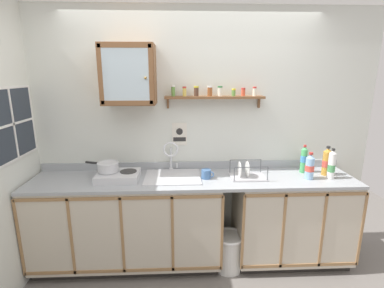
{
  "coord_description": "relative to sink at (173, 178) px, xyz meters",
  "views": [
    {
      "loc": [
        -0.14,
        -2.24,
        1.92
      ],
      "look_at": [
        -0.01,
        0.48,
        1.25
      ],
      "focal_mm": 26.54,
      "sensor_mm": 36.0,
      "label": 1
    }
  ],
  "objects": [
    {
      "name": "window",
      "position": [
        -1.38,
        -0.15,
        0.58
      ],
      "size": [
        0.03,
        0.7,
        0.64
      ],
      "color": "#262D38"
    },
    {
      "name": "backsplash",
      "position": [
        0.21,
        0.24,
        0.05
      ],
      "size": [
        3.15,
        0.02,
        0.08
      ],
      "primitive_type": "cube",
      "color": "#9EA3A8",
      "rests_on": "countertop"
    },
    {
      "name": "trash_bin",
      "position": [
        0.55,
        -0.17,
        -0.72
      ],
      "size": [
        0.32,
        0.32,
        0.38
      ],
      "color": "silver",
      "rests_on": "ground"
    },
    {
      "name": "wall_cabinet",
      "position": [
        -0.39,
        0.09,
        0.99
      ],
      "size": [
        0.49,
        0.34,
        0.55
      ],
      "color": "brown"
    },
    {
      "name": "mug",
      "position": [
        0.33,
        -0.06,
        0.06
      ],
      "size": [
        0.12,
        0.1,
        0.09
      ],
      "color": "#3F6699",
      "rests_on": "countertop"
    },
    {
      "name": "countertop",
      "position": [
        0.21,
        -0.04,
        -0.0
      ],
      "size": [
        3.15,
        0.6,
        0.03
      ],
      "primitive_type": "cube",
      "color": "#9EA3A8",
      "rests_on": "lower_cabinet_run"
    },
    {
      "name": "warning_sign",
      "position": [
        0.07,
        0.24,
        0.39
      ],
      "size": [
        0.15,
        0.01,
        0.24
      ],
      "color": "silver"
    },
    {
      "name": "floor",
      "position": [
        0.21,
        -0.4,
        -0.92
      ],
      "size": [
        6.19,
        6.19,
        0.0
      ],
      "primitive_type": "plane",
      "color": "slate",
      "rests_on": "ground"
    },
    {
      "name": "lower_cabinet_run",
      "position": [
        -0.46,
        -0.04,
        -0.46
      ],
      "size": [
        1.84,
        0.58,
        0.9
      ],
      "color": "black",
      "rests_on": "ground"
    },
    {
      "name": "hot_plate_stove",
      "position": [
        -0.52,
        -0.06,
        0.05
      ],
      "size": [
        0.4,
        0.31,
        0.08
      ],
      "color": "silver",
      "rests_on": "countertop"
    },
    {
      "name": "dish_rack",
      "position": [
        0.73,
        -0.05,
        0.05
      ],
      "size": [
        0.34,
        0.25,
        0.16
      ],
      "color": "#B2B2B7",
      "rests_on": "countertop"
    },
    {
      "name": "bottle_opaque_white_0",
      "position": [
        1.53,
        -0.12,
        0.15
      ],
      "size": [
        0.07,
        0.07,
        0.3
      ],
      "color": "white",
      "rests_on": "countertop"
    },
    {
      "name": "lower_cabinet_run_right",
      "position": [
        1.21,
        -0.04,
        -0.46
      ],
      "size": [
        1.15,
        0.58,
        0.9
      ],
      "color": "black",
      "rests_on": "ground"
    },
    {
      "name": "sink",
      "position": [
        0.0,
        0.0,
        0.0
      ],
      "size": [
        0.54,
        0.48,
        0.42
      ],
      "color": "silver",
      "rests_on": "countertop"
    },
    {
      "name": "spice_shelf",
      "position": [
        0.42,
        0.18,
        0.79
      ],
      "size": [
        0.99,
        0.14,
        0.23
      ],
      "color": "brown"
    },
    {
      "name": "saucepan",
      "position": [
        -0.62,
        -0.03,
        0.14
      ],
      "size": [
        0.34,
        0.2,
        0.09
      ],
      "color": "silver",
      "rests_on": "hot_plate_stove"
    },
    {
      "name": "back_wall",
      "position": [
        0.21,
        0.27,
        0.41
      ],
      "size": [
        3.79,
        0.07,
        2.64
      ],
      "color": "silver",
      "rests_on": "ground"
    },
    {
      "name": "bottle_juice_amber_1",
      "position": [
        1.54,
        -0.01,
        0.15
      ],
      "size": [
        0.08,
        0.08,
        0.3
      ],
      "color": "gold",
      "rests_on": "countertop"
    },
    {
      "name": "bottle_water_blue_2",
      "position": [
        1.32,
        -0.12,
        0.13
      ],
      "size": [
        0.08,
        0.08,
        0.26
      ],
      "color": "#8CB7E0",
      "rests_on": "countertop"
    },
    {
      "name": "bottle_soda_green_3",
      "position": [
        1.34,
        0.07,
        0.15
      ],
      "size": [
        0.07,
        0.07,
        0.29
      ],
      "color": "#4CB266",
      "rests_on": "countertop"
    }
  ]
}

